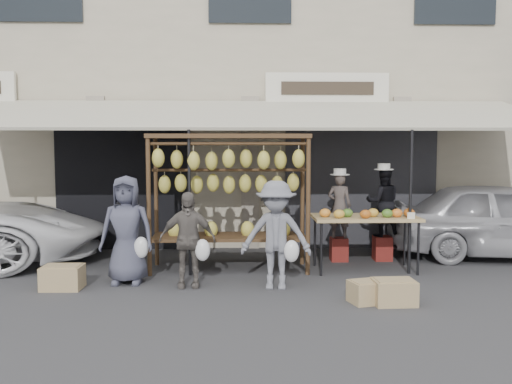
{
  "coord_description": "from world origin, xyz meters",
  "views": [
    {
      "loc": [
        -0.23,
        -7.77,
        2.08
      ],
      "look_at": [
        0.05,
        1.4,
        1.3
      ],
      "focal_mm": 40.0,
      "sensor_mm": 36.0,
      "label": 1
    }
  ],
  "objects_px": {
    "vendor_right": "(383,202)",
    "crate_near_a": "(369,292)",
    "customer_left": "(127,230)",
    "vendor_left": "(339,205)",
    "sedan": "(506,220)",
    "customer_right": "(276,235)",
    "crate_near_b": "(394,292)",
    "crate_far": "(63,277)",
    "customer_mid": "(187,240)",
    "banana_rack": "(229,175)",
    "produce_table": "(366,218)"
  },
  "relations": [
    {
      "from": "vendor_right",
      "to": "crate_near_a",
      "type": "relative_size",
      "value": 2.57
    },
    {
      "from": "customer_left",
      "to": "crate_near_a",
      "type": "xyz_separation_m",
      "value": [
        3.36,
        -1.14,
        -0.66
      ]
    },
    {
      "from": "vendor_left",
      "to": "crate_near_a",
      "type": "relative_size",
      "value": 2.42
    },
    {
      "from": "vendor_right",
      "to": "sedan",
      "type": "relative_size",
      "value": 0.3
    },
    {
      "from": "customer_right",
      "to": "crate_near_b",
      "type": "height_order",
      "value": "customer_right"
    },
    {
      "from": "customer_right",
      "to": "crate_near_a",
      "type": "relative_size",
      "value": 3.26
    },
    {
      "from": "vendor_left",
      "to": "crate_far",
      "type": "bearing_deg",
      "value": 42.81
    },
    {
      "from": "customer_mid",
      "to": "customer_right",
      "type": "xyz_separation_m",
      "value": [
        1.28,
        -0.13,
        0.08
      ]
    },
    {
      "from": "customer_left",
      "to": "customer_right",
      "type": "distance_m",
      "value": 2.22
    },
    {
      "from": "vendor_right",
      "to": "customer_right",
      "type": "distance_m",
      "value": 2.81
    },
    {
      "from": "customer_left",
      "to": "customer_right",
      "type": "relative_size",
      "value": 1.04
    },
    {
      "from": "sedan",
      "to": "crate_near_a",
      "type": "bearing_deg",
      "value": 142.03
    },
    {
      "from": "vendor_right",
      "to": "crate_near_a",
      "type": "distance_m",
      "value": 2.98
    },
    {
      "from": "banana_rack",
      "to": "vendor_left",
      "type": "distance_m",
      "value": 2.14
    },
    {
      "from": "vendor_left",
      "to": "crate_far",
      "type": "xyz_separation_m",
      "value": [
        -4.31,
        -1.83,
        -0.82
      ]
    },
    {
      "from": "customer_right",
      "to": "sedan",
      "type": "distance_m",
      "value": 4.76
    },
    {
      "from": "vendor_right",
      "to": "crate_far",
      "type": "height_order",
      "value": "vendor_right"
    },
    {
      "from": "banana_rack",
      "to": "crate_near_a",
      "type": "distance_m",
      "value": 3.06
    },
    {
      "from": "vendor_left",
      "to": "customer_left",
      "type": "height_order",
      "value": "customer_left"
    },
    {
      "from": "customer_left",
      "to": "customer_right",
      "type": "xyz_separation_m",
      "value": [
        2.2,
        -0.36,
        -0.03
      ]
    },
    {
      "from": "customer_mid",
      "to": "customer_left",
      "type": "bearing_deg",
      "value": 164.29
    },
    {
      "from": "vendor_left",
      "to": "vendor_right",
      "type": "xyz_separation_m",
      "value": [
        0.79,
        0.03,
        0.05
      ]
    },
    {
      "from": "crate_near_a",
      "to": "crate_far",
      "type": "xyz_separation_m",
      "value": [
        -4.23,
        0.84,
        0.02
      ]
    },
    {
      "from": "vendor_left",
      "to": "sedan",
      "type": "relative_size",
      "value": 0.28
    },
    {
      "from": "banana_rack",
      "to": "customer_left",
      "type": "bearing_deg",
      "value": -151.27
    },
    {
      "from": "vendor_left",
      "to": "crate_near_a",
      "type": "xyz_separation_m",
      "value": [
        -0.08,
        -2.67,
        -0.85
      ]
    },
    {
      "from": "produce_table",
      "to": "crate_near_a",
      "type": "height_order",
      "value": "produce_table"
    },
    {
      "from": "customer_left",
      "to": "crate_near_b",
      "type": "xyz_separation_m",
      "value": [
        3.67,
        -1.22,
        -0.65
      ]
    },
    {
      "from": "customer_left",
      "to": "crate_near_a",
      "type": "bearing_deg",
      "value": -16.4
    },
    {
      "from": "customer_mid",
      "to": "banana_rack",
      "type": "bearing_deg",
      "value": 59.33
    },
    {
      "from": "customer_right",
      "to": "crate_far",
      "type": "relative_size",
      "value": 2.79
    },
    {
      "from": "customer_right",
      "to": "crate_near_b",
      "type": "relative_size",
      "value": 2.92
    },
    {
      "from": "crate_near_b",
      "to": "sedan",
      "type": "xyz_separation_m",
      "value": [
        2.83,
        2.89,
        0.55
      ]
    },
    {
      "from": "crate_near_a",
      "to": "produce_table",
      "type": "bearing_deg",
      "value": 78.79
    },
    {
      "from": "crate_near_a",
      "to": "banana_rack",
      "type": "bearing_deg",
      "value": 133.31
    },
    {
      "from": "banana_rack",
      "to": "crate_near_a",
      "type": "relative_size",
      "value": 5.45
    },
    {
      "from": "produce_table",
      "to": "customer_left",
      "type": "height_order",
      "value": "customer_left"
    },
    {
      "from": "customer_left",
      "to": "crate_near_a",
      "type": "relative_size",
      "value": 3.38
    },
    {
      "from": "crate_far",
      "to": "crate_near_a",
      "type": "bearing_deg",
      "value": -11.21
    },
    {
      "from": "vendor_left",
      "to": "customer_right",
      "type": "distance_m",
      "value": 2.28
    },
    {
      "from": "banana_rack",
      "to": "customer_mid",
      "type": "distance_m",
      "value": 1.49
    },
    {
      "from": "banana_rack",
      "to": "customer_left",
      "type": "relative_size",
      "value": 1.61
    },
    {
      "from": "banana_rack",
      "to": "produce_table",
      "type": "bearing_deg",
      "value": -2.98
    },
    {
      "from": "vendor_right",
      "to": "customer_left",
      "type": "relative_size",
      "value": 0.76
    },
    {
      "from": "vendor_right",
      "to": "crate_far",
      "type": "relative_size",
      "value": 2.19
    },
    {
      "from": "banana_rack",
      "to": "crate_near_b",
      "type": "relative_size",
      "value": 4.89
    },
    {
      "from": "customer_mid",
      "to": "crate_near_b",
      "type": "height_order",
      "value": "customer_mid"
    },
    {
      "from": "customer_mid",
      "to": "produce_table",
      "type": "bearing_deg",
      "value": 16.98
    },
    {
      "from": "crate_far",
      "to": "vendor_right",
      "type": "bearing_deg",
      "value": 20.08
    },
    {
      "from": "vendor_left",
      "to": "customer_right",
      "type": "bearing_deg",
      "value": 76.37
    }
  ]
}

